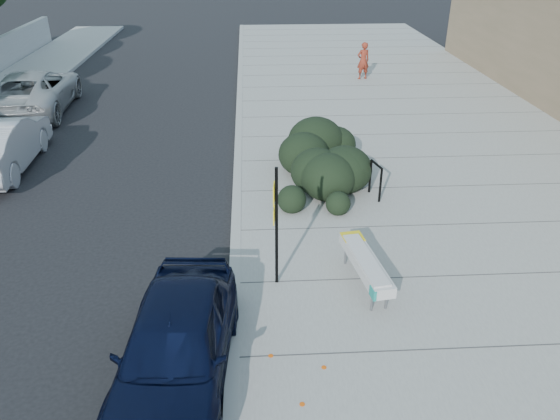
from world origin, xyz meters
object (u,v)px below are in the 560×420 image
Objects in this scene: bike_rack at (376,177)px; suv_silver at (34,91)px; bench at (366,263)px; pedestrian at (363,61)px; sedan_navy at (176,345)px; wagon_silver at (0,144)px; sign_post at (276,219)px.

suv_silver reaches higher than bike_rack.
pedestrian is (2.92, 15.33, 0.31)m from bench.
sedan_navy is 10.27m from wagon_silver.
sign_post is 2.89m from sedan_navy.
suv_silver is (-9.93, 11.89, 0.13)m from bench.
wagon_silver reaches higher than bike_rack.
sign_post is 9.67m from wagon_silver.
bike_rack is 11.80m from pedestrian.
sign_post reaches higher than pedestrian.
pedestrian is (4.57, 15.14, -0.56)m from sign_post.
bike_rack is 0.22× the size of sedan_navy.
pedestrian is at bearing 66.43° from bike_rack.
suv_silver is at bearing 121.73° from bench.
bike_rack is 0.16× the size of suv_silver.
bench is at bearing -118.93° from bike_rack.
sign_post reaches higher than wagon_silver.
wagon_silver reaches higher than sedan_navy.
pedestrian is at bearing 74.93° from sedan_navy.
sign_post reaches higher than bench.
bench is at bearing 142.12° from wagon_silver.
sedan_navy is at bearing -119.08° from sign_post.
sedan_navy is at bearing 112.32° from suv_silver.
wagon_silver is at bearing 21.77° from pedestrian.
sign_post is at bearing 122.02° from suv_silver.
bench is 15.49m from suv_silver.
sedan_navy is 0.73× the size of suv_silver.
pedestrian reaches higher than wagon_silver.
sedan_navy is 0.89× the size of wagon_silver.
sedan_navy is 18.47m from pedestrian.
bench is at bearing -0.99° from sign_post.
suv_silver is at bearing 120.00° from sedan_navy.
wagon_silver is 0.82× the size of suv_silver.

